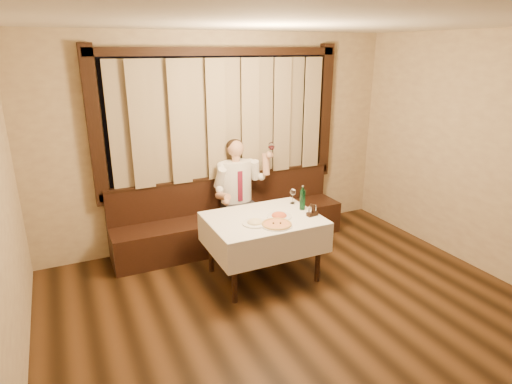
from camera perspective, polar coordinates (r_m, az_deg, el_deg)
name	(u,v)px	position (r m, az deg, el deg)	size (l,w,h in m)	color
room	(298,170)	(4.04, 5.61, 2.89)	(5.01, 6.01, 2.81)	black
banquette	(231,222)	(5.92, -3.40, -4.01)	(3.20, 0.61, 0.94)	black
dining_table	(263,226)	(4.93, 0.99, -4.52)	(1.27, 0.97, 0.76)	black
pizza	(277,224)	(4.66, 2.78, -4.33)	(0.35, 0.35, 0.04)	white
pasta_red	(279,214)	(4.89, 3.11, -2.94)	(0.28, 0.28, 0.10)	white
pasta_cream	(255,221)	(4.69, -0.11, -3.85)	(0.28, 0.28, 0.10)	white
green_bottle	(302,199)	(5.11, 6.21, -0.98)	(0.07, 0.07, 0.30)	#104A24
table_wine_glass	(293,193)	(5.29, 4.93, -0.08)	(0.07, 0.07, 0.19)	white
cruet_caddy	(312,212)	(4.96, 7.52, -2.61)	(0.14, 0.08, 0.14)	black
seated_man	(239,186)	(5.70, -2.29, 0.76)	(0.81, 0.61, 1.46)	black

